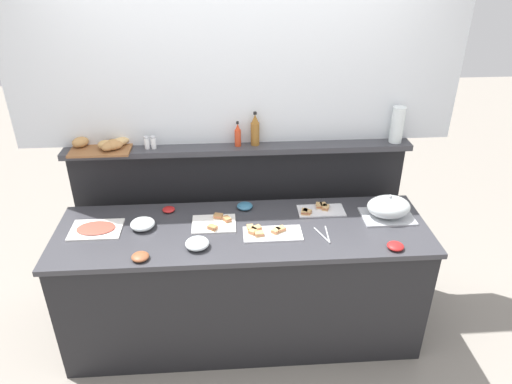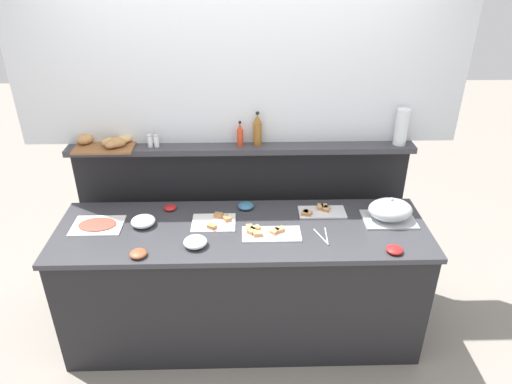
# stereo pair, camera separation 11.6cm
# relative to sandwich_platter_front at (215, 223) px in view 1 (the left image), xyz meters

# --- Properties ---
(ground_plane) EXTENTS (12.00, 12.00, 0.00)m
(ground_plane) POSITION_rel_sandwich_platter_front_xyz_m (0.18, 0.53, -0.90)
(ground_plane) COLOR gray
(buffet_counter) EXTENTS (2.40, 0.72, 0.89)m
(buffet_counter) POSITION_rel_sandwich_platter_front_xyz_m (0.18, -0.07, -0.45)
(buffet_counter) COLOR black
(buffet_counter) RESTS_ON ground_plane
(back_ledge_unit) EXTENTS (2.40, 0.22, 1.27)m
(back_ledge_unit) POSITION_rel_sandwich_platter_front_xyz_m (0.18, 0.47, -0.23)
(back_ledge_unit) COLOR black
(back_ledge_unit) RESTS_ON ground_plane
(upper_wall_panel) EXTENTS (3.00, 0.08, 1.33)m
(upper_wall_panel) POSITION_rel_sandwich_platter_front_xyz_m (0.18, 0.49, 1.03)
(upper_wall_panel) COLOR silver
(upper_wall_panel) RESTS_ON back_ledge_unit
(sandwich_platter_front) EXTENTS (0.28, 0.22, 0.04)m
(sandwich_platter_front) POSITION_rel_sandwich_platter_front_xyz_m (0.00, 0.00, 0.00)
(sandwich_platter_front) COLOR white
(sandwich_platter_front) RESTS_ON buffet_counter
(sandwich_platter_side) EXTENTS (0.32, 0.16, 0.04)m
(sandwich_platter_side) POSITION_rel_sandwich_platter_front_xyz_m (0.71, 0.12, 0.00)
(sandwich_platter_side) COLOR silver
(sandwich_platter_side) RESTS_ON buffet_counter
(sandwich_platter_rear) EXTENTS (0.37, 0.17, 0.04)m
(sandwich_platter_rear) POSITION_rel_sandwich_platter_front_xyz_m (0.34, -0.14, 0.00)
(sandwich_platter_rear) COLOR white
(sandwich_platter_rear) RESTS_ON buffet_counter
(cold_cuts_platter) EXTENTS (0.32, 0.23, 0.02)m
(cold_cuts_platter) POSITION_rel_sandwich_platter_front_xyz_m (-0.76, -0.02, 0.00)
(cold_cuts_platter) COLOR white
(cold_cuts_platter) RESTS_ON buffet_counter
(serving_cloche) EXTENTS (0.34, 0.24, 0.17)m
(serving_cloche) POSITION_rel_sandwich_platter_front_xyz_m (1.15, 0.01, 0.06)
(serving_cloche) COLOR #B7BABF
(serving_cloche) RESTS_ON buffet_counter
(glass_bowl_large) EXTENTS (0.15, 0.15, 0.06)m
(glass_bowl_large) POSITION_rel_sandwich_platter_front_xyz_m (-0.10, -0.25, 0.02)
(glass_bowl_large) COLOR silver
(glass_bowl_large) RESTS_ON buffet_counter
(glass_bowl_medium) EXTENTS (0.16, 0.16, 0.06)m
(glass_bowl_medium) POSITION_rel_sandwich_platter_front_xyz_m (-0.46, -0.01, 0.02)
(glass_bowl_medium) COLOR silver
(glass_bowl_medium) RESTS_ON buffet_counter
(condiment_bowl_dark) EXTENTS (0.08, 0.08, 0.03)m
(condiment_bowl_dark) POSITION_rel_sandwich_platter_front_xyz_m (-0.32, 0.18, 0.01)
(condiment_bowl_dark) COLOR red
(condiment_bowl_dark) RESTS_ON buffet_counter
(condiment_bowl_red) EXTENTS (0.10, 0.10, 0.04)m
(condiment_bowl_red) POSITION_rel_sandwich_platter_front_xyz_m (-0.43, -0.35, 0.01)
(condiment_bowl_red) COLOR brown
(condiment_bowl_red) RESTS_ON buffet_counter
(condiment_bowl_teal) EXTENTS (0.11, 0.11, 0.04)m
(condiment_bowl_teal) POSITION_rel_sandwich_platter_front_xyz_m (0.20, 0.19, 0.01)
(condiment_bowl_teal) COLOR teal
(condiment_bowl_teal) RESTS_ON buffet_counter
(condiment_bowl_cream) EXTENTS (0.10, 0.10, 0.04)m
(condiment_bowl_cream) POSITION_rel_sandwich_platter_front_xyz_m (1.08, -0.35, 0.01)
(condiment_bowl_cream) COLOR red
(condiment_bowl_cream) RESTS_ON buffet_counter
(serving_tongs) EXTENTS (0.08, 0.19, 0.01)m
(serving_tongs) POSITION_rel_sandwich_platter_front_xyz_m (0.69, -0.18, -0.00)
(serving_tongs) COLOR #B7BABF
(serving_tongs) RESTS_ON buffet_counter
(vinegar_bottle_amber) EXTENTS (0.06, 0.06, 0.24)m
(vinegar_bottle_amber) POSITION_rel_sandwich_platter_front_xyz_m (0.29, 0.41, 0.48)
(vinegar_bottle_amber) COLOR #8E5B23
(vinegar_bottle_amber) RESTS_ON back_ledge_unit
(hot_sauce_bottle) EXTENTS (0.04, 0.04, 0.18)m
(hot_sauce_bottle) POSITION_rel_sandwich_platter_front_xyz_m (0.17, 0.40, 0.45)
(hot_sauce_bottle) COLOR red
(hot_sauce_bottle) RESTS_ON back_ledge_unit
(salt_shaker) EXTENTS (0.03, 0.03, 0.09)m
(salt_shaker) POSITION_rel_sandwich_platter_front_xyz_m (-0.45, 0.39, 0.41)
(salt_shaker) COLOR white
(salt_shaker) RESTS_ON back_ledge_unit
(pepper_shaker) EXTENTS (0.03, 0.03, 0.09)m
(pepper_shaker) POSITION_rel_sandwich_platter_front_xyz_m (-0.40, 0.39, 0.41)
(pepper_shaker) COLOR white
(pepper_shaker) RESTS_ON back_ledge_unit
(bread_basket) EXTENTS (0.41, 0.26, 0.08)m
(bread_basket) POSITION_rel_sandwich_platter_front_xyz_m (-0.72, 0.38, 0.41)
(bread_basket) COLOR brown
(bread_basket) RESTS_ON back_ledge_unit
(water_carafe) EXTENTS (0.09, 0.09, 0.25)m
(water_carafe) POSITION_rel_sandwich_platter_front_xyz_m (1.27, 0.39, 0.50)
(water_carafe) COLOR silver
(water_carafe) RESTS_ON back_ledge_unit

